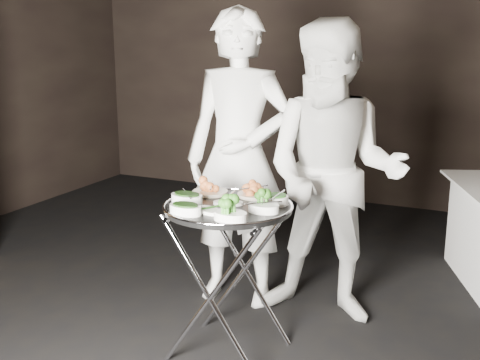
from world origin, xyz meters
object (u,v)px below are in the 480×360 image
at_px(waiter_left, 239,159).
at_px(waiter_right, 333,175).
at_px(serving_tray, 228,207).
at_px(tray_stand, 228,273).

xyz_separation_m(waiter_left, waiter_right, (0.62, -0.00, -0.04)).
bearing_deg(waiter_right, serving_tray, -123.50).
bearing_deg(tray_stand, waiter_right, 61.02).
height_order(tray_stand, waiter_right, waiter_right).
relative_size(serving_tray, waiter_right, 0.38).
relative_size(waiter_left, waiter_right, 1.04).
distance_m(tray_stand, serving_tray, 0.37).
distance_m(serving_tray, waiter_right, 0.77).
height_order(serving_tray, waiter_left, waiter_left).
bearing_deg(waiter_left, serving_tray, -77.18).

